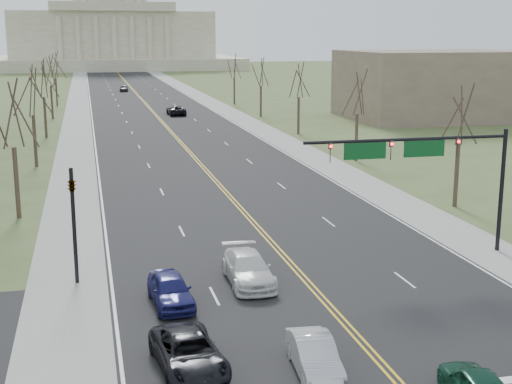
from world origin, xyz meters
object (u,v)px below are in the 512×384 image
signal_mast (423,157)px  car_sb_inner_second (248,269)px  signal_left (73,213)px  car_sb_inner_lead (314,356)px  car_sb_outer_lead (189,353)px  car_far_sb (124,88)px  car_sb_outer_second (170,290)px  car_far_nb (176,110)px

signal_mast → car_sb_inner_second: size_ratio=2.31×
signal_left → car_sb_inner_second: signal_left is taller
car_sb_inner_lead → car_sb_outer_lead: 4.73m
car_far_sb → car_sb_outer_lead: bearing=-85.6°
car_sb_inner_lead → car_far_sb: size_ratio=0.97×
car_sb_inner_lead → signal_mast: bearing=54.9°
car_sb_inner_second → car_sb_outer_second: car_sb_inner_second is taller
signal_left → car_far_nb: (14.61, 75.64, -2.94)m
car_sb_outer_second → car_sb_inner_lead: bearing=-65.2°
car_sb_outer_second → car_sb_inner_second: bearing=22.8°
car_sb_inner_second → signal_mast: bearing=12.1°
signal_mast → car_far_nb: size_ratio=2.22×
car_far_sb → signal_left: bearing=-87.7°
car_sb_inner_second → car_sb_outer_second: bearing=-152.5°
signal_left → car_sb_inner_lead: signal_left is taller
car_sb_inner_lead → car_sb_outer_second: car_sb_outer_second is taller
signal_mast → signal_left: 19.06m
car_far_nb → car_sb_inner_second: bearing=83.5°
signal_mast → car_sb_outer_second: size_ratio=2.75×
signal_left → car_far_sb: signal_left is taller
car_sb_inner_lead → car_sb_inner_second: car_sb_inner_second is taller
car_sb_inner_lead → car_sb_outer_lead: size_ratio=0.84×
car_sb_outer_second → car_far_nb: 80.47m
car_sb_inner_lead → car_sb_outer_second: size_ratio=0.95×
signal_mast → car_far_sb: bearing=94.5°
signal_left → car_sb_inner_second: (8.51, -2.06, -2.94)m
car_sb_outer_lead → car_far_nb: size_ratio=0.91×
signal_left → car_sb_outer_second: size_ratio=1.36×
signal_mast → car_far_sb: size_ratio=2.81×
signal_left → car_sb_outer_lead: (4.19, -10.98, -3.01)m
signal_mast → car_sb_inner_second: (-10.43, -2.06, -4.99)m
signal_mast → car_sb_outer_lead: bearing=-143.4°
car_sb_inner_lead → signal_left: bearing=130.0°
car_sb_outer_lead → car_far_sb: size_ratio=1.16×
car_sb_inner_lead → car_sb_outer_lead: (-4.54, 1.31, 0.00)m
signal_mast → car_sb_inner_lead: signal_mast is taller
signal_left → car_sb_inner_lead: (8.73, -12.28, -3.01)m
signal_left → car_sb_outer_lead: size_ratio=1.20×
car_sb_outer_lead → car_far_nb: car_far_nb is taller
car_sb_inner_lead → car_far_sb: (0.51, 136.93, 0.05)m
car_sb_inner_second → signal_left: bearing=167.3°
signal_mast → car_sb_inner_lead: (-10.22, -12.28, -5.06)m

